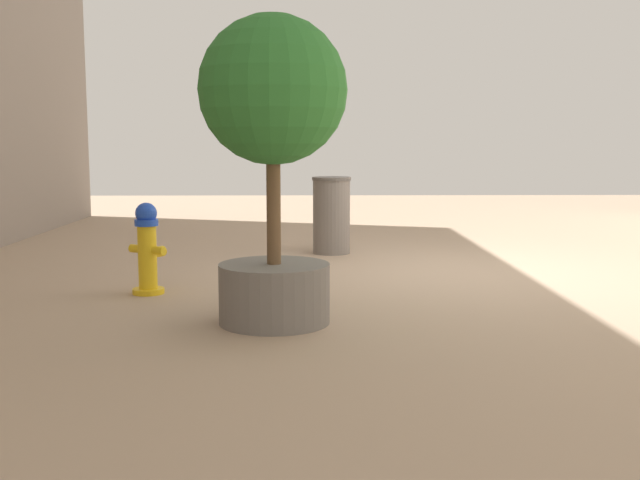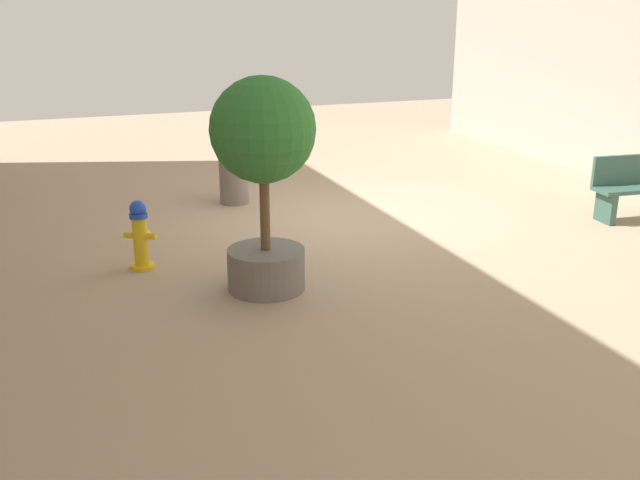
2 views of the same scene
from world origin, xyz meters
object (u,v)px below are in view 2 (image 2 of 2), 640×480
at_px(bench_near, 640,187).
at_px(trash_bin, 234,173).
at_px(fire_hydrant, 140,235).
at_px(planter_tree, 264,158).

relative_size(bench_near, trash_bin, 1.58).
xyz_separation_m(fire_hydrant, trash_bin, (-1.80, -2.54, 0.06)).
bearing_deg(planter_tree, bench_near, -173.02).
relative_size(fire_hydrant, bench_near, 0.56).
distance_m(fire_hydrant, bench_near, 7.25).
distance_m(bench_near, planter_tree, 6.13).
bearing_deg(fire_hydrant, planter_tree, 136.45).
xyz_separation_m(planter_tree, trash_bin, (-0.57, -3.71, -1.01)).
bearing_deg(bench_near, planter_tree, 6.98).
relative_size(bench_near, planter_tree, 0.64).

